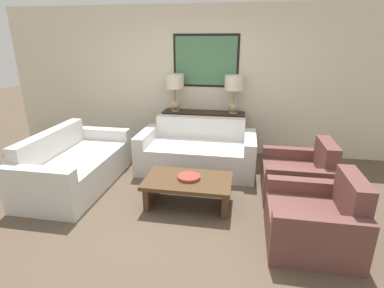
{
  "coord_description": "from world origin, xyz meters",
  "views": [
    {
      "loc": [
        0.73,
        -3.17,
        2.05
      ],
      "look_at": [
        0.02,
        0.8,
        0.65
      ],
      "focal_mm": 28.0,
      "sensor_mm": 36.0,
      "label": 1
    }
  ],
  "objects_px": {
    "couch_by_back_wall": "(197,153)",
    "armchair_near_camera": "(315,221)",
    "armchair_near_back_wall": "(299,177)",
    "coffee_table": "(188,186)",
    "couch_by_side": "(75,167)",
    "decorative_bowl": "(189,177)",
    "console_table": "(203,133)",
    "table_lamp_right": "(234,87)",
    "table_lamp_left": "(175,85)"
  },
  "relations": [
    {
      "from": "couch_by_back_wall",
      "to": "armchair_near_camera",
      "type": "relative_size",
      "value": 2.03
    },
    {
      "from": "armchair_near_back_wall",
      "to": "coffee_table",
      "type": "bearing_deg",
      "value": -159.81
    },
    {
      "from": "couch_by_back_wall",
      "to": "coffee_table",
      "type": "relative_size",
      "value": 1.69
    },
    {
      "from": "couch_by_back_wall",
      "to": "armchair_near_back_wall",
      "type": "relative_size",
      "value": 2.03
    },
    {
      "from": "couch_by_back_wall",
      "to": "couch_by_side",
      "type": "xyz_separation_m",
      "value": [
        -1.68,
        -0.88,
        0.0
      ]
    },
    {
      "from": "decorative_bowl",
      "to": "couch_by_back_wall",
      "type": "bearing_deg",
      "value": 93.91
    },
    {
      "from": "decorative_bowl",
      "to": "armchair_near_camera",
      "type": "xyz_separation_m",
      "value": [
        1.44,
        -0.55,
        -0.12
      ]
    },
    {
      "from": "console_table",
      "to": "table_lamp_right",
      "type": "height_order",
      "value": "table_lamp_right"
    },
    {
      "from": "console_table",
      "to": "table_lamp_left",
      "type": "distance_m",
      "value": 1.03
    },
    {
      "from": "decorative_bowl",
      "to": "armchair_near_back_wall",
      "type": "bearing_deg",
      "value": 19.8
    },
    {
      "from": "couch_by_side",
      "to": "armchair_near_camera",
      "type": "distance_m",
      "value": 3.31
    },
    {
      "from": "console_table",
      "to": "armchair_near_camera",
      "type": "bearing_deg",
      "value": -57.8
    },
    {
      "from": "couch_by_back_wall",
      "to": "coffee_table",
      "type": "distance_m",
      "value": 1.17
    },
    {
      "from": "decorative_bowl",
      "to": "armchair_near_back_wall",
      "type": "height_order",
      "value": "armchair_near_back_wall"
    },
    {
      "from": "table_lamp_right",
      "to": "decorative_bowl",
      "type": "bearing_deg",
      "value": -103.61
    },
    {
      "from": "table_lamp_left",
      "to": "armchair_near_camera",
      "type": "xyz_separation_m",
      "value": [
        2.05,
        -2.42,
        -1.02
      ]
    },
    {
      "from": "table_lamp_left",
      "to": "console_table",
      "type": "bearing_deg",
      "value": 0.0
    },
    {
      "from": "couch_by_side",
      "to": "decorative_bowl",
      "type": "distance_m",
      "value": 1.78
    },
    {
      "from": "coffee_table",
      "to": "armchair_near_camera",
      "type": "distance_m",
      "value": 1.55
    },
    {
      "from": "couch_by_side",
      "to": "console_table",
      "type": "bearing_deg",
      "value": 43.55
    },
    {
      "from": "console_table",
      "to": "armchair_near_camera",
      "type": "distance_m",
      "value": 2.86
    },
    {
      "from": "table_lamp_right",
      "to": "table_lamp_left",
      "type": "bearing_deg",
      "value": 180.0
    },
    {
      "from": "table_lamp_left",
      "to": "table_lamp_right",
      "type": "height_order",
      "value": "same"
    },
    {
      "from": "coffee_table",
      "to": "couch_by_side",
      "type": "bearing_deg",
      "value": 170.73
    },
    {
      "from": "table_lamp_left",
      "to": "coffee_table",
      "type": "distance_m",
      "value": 2.22
    },
    {
      "from": "table_lamp_right",
      "to": "armchair_near_back_wall",
      "type": "xyz_separation_m",
      "value": [
        0.99,
        -1.35,
        -1.02
      ]
    },
    {
      "from": "armchair_near_back_wall",
      "to": "armchair_near_camera",
      "type": "bearing_deg",
      "value": -90.0
    },
    {
      "from": "couch_by_side",
      "to": "decorative_bowl",
      "type": "relative_size",
      "value": 6.36
    },
    {
      "from": "console_table",
      "to": "table_lamp_right",
      "type": "bearing_deg",
      "value": 0.0
    },
    {
      "from": "table_lamp_left",
      "to": "table_lamp_right",
      "type": "distance_m",
      "value": 1.06
    },
    {
      "from": "console_table",
      "to": "coffee_table",
      "type": "xyz_separation_m",
      "value": [
        0.07,
        -1.88,
        -0.13
      ]
    },
    {
      "from": "couch_by_back_wall",
      "to": "armchair_near_back_wall",
      "type": "distance_m",
      "value": 1.65
    },
    {
      "from": "console_table",
      "to": "armchair_near_camera",
      "type": "relative_size",
      "value": 1.61
    },
    {
      "from": "table_lamp_right",
      "to": "couch_by_back_wall",
      "type": "distance_m",
      "value": 1.34
    },
    {
      "from": "console_table",
      "to": "table_lamp_right",
      "type": "distance_m",
      "value": 1.03
    },
    {
      "from": "table_lamp_left",
      "to": "couch_by_back_wall",
      "type": "relative_size",
      "value": 0.36
    },
    {
      "from": "couch_by_back_wall",
      "to": "couch_by_side",
      "type": "height_order",
      "value": "same"
    },
    {
      "from": "couch_by_back_wall",
      "to": "armchair_near_camera",
      "type": "bearing_deg",
      "value": -48.17
    },
    {
      "from": "couch_by_back_wall",
      "to": "couch_by_side",
      "type": "relative_size",
      "value": 1.0
    },
    {
      "from": "armchair_near_camera",
      "to": "table_lamp_right",
      "type": "bearing_deg",
      "value": 112.3
    },
    {
      "from": "coffee_table",
      "to": "decorative_bowl",
      "type": "xyz_separation_m",
      "value": [
        0.01,
        0.01,
        0.12
      ]
    },
    {
      "from": "armchair_near_back_wall",
      "to": "armchair_near_camera",
      "type": "distance_m",
      "value": 1.07
    },
    {
      "from": "couch_by_side",
      "to": "armchair_near_camera",
      "type": "relative_size",
      "value": 2.03
    },
    {
      "from": "console_table",
      "to": "couch_by_back_wall",
      "type": "distance_m",
      "value": 0.73
    },
    {
      "from": "console_table",
      "to": "couch_by_side",
      "type": "xyz_separation_m",
      "value": [
        -1.68,
        -1.6,
        -0.12
      ]
    },
    {
      "from": "table_lamp_right",
      "to": "couch_by_side",
      "type": "xyz_separation_m",
      "value": [
        -2.21,
        -1.6,
        -1.0
      ]
    },
    {
      "from": "couch_by_back_wall",
      "to": "console_table",
      "type": "bearing_deg",
      "value": 90.0
    },
    {
      "from": "console_table",
      "to": "coffee_table",
      "type": "bearing_deg",
      "value": -87.87
    },
    {
      "from": "decorative_bowl",
      "to": "table_lamp_left",
      "type": "bearing_deg",
      "value": 108.07
    },
    {
      "from": "armchair_near_back_wall",
      "to": "armchair_near_camera",
      "type": "relative_size",
      "value": 1.0
    }
  ]
}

